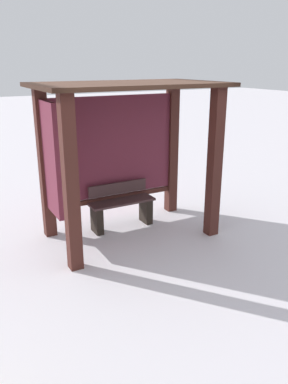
% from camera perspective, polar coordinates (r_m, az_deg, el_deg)
% --- Properties ---
extents(ground_plane, '(60.00, 60.00, 0.00)m').
position_cam_1_polar(ground_plane, '(6.49, -1.96, -6.20)').
color(ground_plane, white).
extents(bus_shelter, '(2.80, 1.69, 2.45)m').
position_cam_1_polar(bus_shelter, '(6.14, -3.97, 8.12)').
color(bus_shelter, '#431E19').
rests_on(bus_shelter, ground).
extents(bench_left_inside, '(1.14, 0.36, 0.77)m').
position_cam_1_polar(bench_left_inside, '(6.65, -3.36, -2.27)').
color(bench_left_inside, '#422C2C').
rests_on(bench_left_inside, ground).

